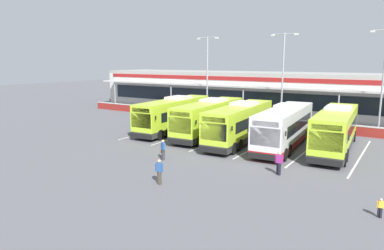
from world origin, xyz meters
name	(u,v)px	position (x,y,z in m)	size (l,w,h in m)	color
ground_plane	(213,154)	(0.00, 0.00, 0.00)	(200.00, 200.00, 0.00)	#56565B
terminal_building	(304,94)	(0.00, 26.91, 3.01)	(70.00, 13.00, 6.00)	silver
red_barrier_wall	(273,122)	(0.00, 14.50, 0.56)	(60.00, 0.40, 1.10)	maroon
coach_bus_leftmost	(174,115)	(-8.48, 6.20, 1.79)	(3.60, 12.30, 3.78)	#B7DB2D
coach_bus_left_centre	(209,119)	(-3.97, 6.22, 1.79)	(3.60, 12.30, 3.78)	#B7DB2D
coach_bus_centre	(240,124)	(-0.02, 5.32, 1.79)	(3.60, 12.30, 3.78)	#B7DB2D
coach_bus_right_centre	(285,127)	(4.15, 5.75, 1.79)	(3.60, 12.30, 3.78)	silver
coach_bus_rightmost	(336,130)	(8.28, 6.77, 1.79)	(3.60, 12.30, 3.78)	#B7DB2D
bay_stripe_far_west	(159,129)	(-10.50, 6.00, 0.00)	(0.14, 13.00, 0.01)	silver
bay_stripe_west	(190,133)	(-6.30, 6.00, 0.00)	(0.14, 13.00, 0.01)	silver
bay_stripe_mid_west	(224,138)	(-2.10, 6.00, 0.00)	(0.14, 13.00, 0.01)	silver
bay_stripe_centre	(263,143)	(2.10, 6.00, 0.00)	(0.14, 13.00, 0.01)	silver
bay_stripe_mid_east	(309,149)	(6.30, 6.00, 0.00)	(0.14, 13.00, 0.01)	silver
bay_stripe_east	(361,156)	(10.50, 6.00, 0.00)	(0.14, 13.00, 0.01)	silver
pedestrian_with_handbag	(163,149)	(-2.45, -3.63, 0.86)	(0.63, 0.49, 1.62)	#33333D
pedestrian_in_dark_coat	(159,171)	(0.72, -8.09, 0.87)	(0.54, 0.30, 1.62)	#4C4238
pedestrian_child	(380,207)	(12.80, -5.84, 0.54)	(0.33, 0.19, 1.00)	black
pedestrian_near_bin	(279,162)	(6.40, -2.21, 0.87)	(0.53, 0.30, 1.62)	black
lamp_post_west	(207,71)	(-10.69, 17.11, 6.29)	(3.24, 0.28, 11.00)	#9E9EA3
lamp_post_centre	(283,73)	(0.10, 16.74, 6.29)	(3.24, 0.28, 11.00)	#9E9EA3
lamp_post_east	(384,74)	(10.75, 17.33, 6.29)	(3.24, 0.28, 11.00)	#9E9EA3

